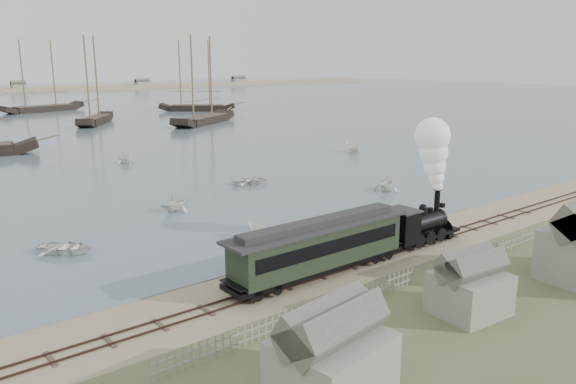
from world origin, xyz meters
TOP-DOWN VIEW (x-y plane):
  - ground at (0.00, 0.00)m, footprint 600.00×600.00m
  - rail_track at (0.00, -2.00)m, footprint 120.00×1.80m
  - picket_fence_west at (-6.50, -7.00)m, footprint 19.00×0.10m
  - picket_fence_east at (12.50, -7.50)m, footprint 15.00×0.10m
  - shed_mid at (2.00, -12.00)m, footprint 4.00×3.50m
  - locomotive at (11.23, -2.00)m, footprint 7.88×2.94m
  - passenger_coach at (-0.97, -2.00)m, footprint 14.69×2.83m
  - beached_dinghy at (-3.11, 0.21)m, footprint 2.84×3.89m
  - rowboat_0 at (-13.32, 13.65)m, footprint 5.27×5.29m
  - rowboat_1 at (-0.85, 19.54)m, footprint 3.49×3.84m
  - rowboat_2 at (0.32, 6.46)m, footprint 3.62×1.40m
  - rowboat_3 at (11.97, 24.98)m, footprint 4.66×5.30m
  - rowboat_4 at (22.12, 12.37)m, footprint 3.86×4.12m
  - rowboat_5 at (38.40, 34.09)m, footprint 4.41×2.82m
  - rowboat_7 at (5.67, 47.58)m, footprint 3.61×3.32m
  - schooner_3 at (20.41, 99.48)m, footprint 14.11×17.14m
  - schooner_4 at (40.55, 84.84)m, footprint 22.51×16.85m
  - schooner_5 at (55.49, 114.42)m, footprint 20.05×17.08m
  - schooner_8 at (20.03, 139.77)m, footprint 24.29×11.12m

SIDE VIEW (x-z plane):
  - ground at x=0.00m, z-range 0.00..0.00m
  - picket_fence_west at x=-6.50m, z-range -0.60..0.60m
  - picket_fence_east at x=12.50m, z-range -0.60..0.60m
  - shed_mid at x=2.00m, z-range -1.80..1.80m
  - rail_track at x=0.00m, z-range -0.04..0.12m
  - beached_dinghy at x=-3.11m, z-range 0.00..0.79m
  - rowboat_0 at x=-13.32m, z-range 0.06..0.96m
  - rowboat_3 at x=11.97m, z-range 0.06..0.97m
  - rowboat_2 at x=0.32m, z-range 0.06..1.45m
  - rowboat_7 at x=5.67m, z-range 0.06..1.65m
  - rowboat_5 at x=38.40m, z-range 0.06..1.65m
  - rowboat_4 at x=22.12m, z-range 0.06..1.81m
  - rowboat_1 at x=-0.85m, z-range 0.06..1.82m
  - passenger_coach at x=-0.97m, z-range 0.46..4.03m
  - locomotive at x=11.23m, z-range -0.39..9.44m
  - schooner_3 at x=20.41m, z-range 0.06..20.06m
  - schooner_4 at x=40.55m, z-range 0.06..20.06m
  - schooner_5 at x=55.49m, z-range 0.06..20.06m
  - schooner_8 at x=20.03m, z-range 0.06..20.06m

